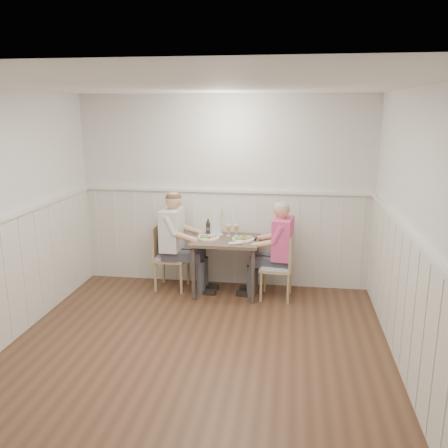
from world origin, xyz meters
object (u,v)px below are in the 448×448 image
beer_bottle (208,228)px  grass_vase (221,222)px  chair_left (168,254)px  man_in_pink (279,257)px  diner_cream (176,249)px  dining_table (226,247)px  chair_right (281,264)px

beer_bottle → grass_vase: 0.19m
chair_left → beer_bottle: size_ratio=4.07×
man_in_pink → beer_bottle: bearing=166.9°
diner_cream → chair_left: bearing=160.9°
dining_table → chair_right: chair_right is taller
man_in_pink → beer_bottle: (-0.97, 0.23, 0.30)m
man_in_pink → diner_cream: 1.39m
chair_left → chair_right: bearing=-5.7°
chair_right → grass_vase: (-0.83, 0.35, 0.44)m
diner_cream → beer_bottle: (0.42, 0.15, 0.27)m
chair_left → man_in_pink: bearing=-4.6°
dining_table → beer_bottle: bearing=146.5°
man_in_pink → grass_vase: bearing=158.6°
beer_bottle → man_in_pink: bearing=-13.1°
grass_vase → dining_table: bearing=-66.8°
beer_bottle → grass_vase: grass_vase is taller
chair_right → man_in_pink: size_ratio=0.65×
chair_right → diner_cream: diner_cream is taller
dining_table → diner_cream: bearing=177.4°
diner_cream → beer_bottle: size_ratio=6.30×
diner_cream → grass_vase: (0.57, 0.24, 0.33)m
man_in_pink → beer_bottle: size_ratio=5.97×
grass_vase → chair_left: bearing=-164.1°
chair_left → grass_vase: grass_vase is taller
man_in_pink → grass_vase: size_ratio=3.79×
chair_right → man_in_pink: 0.10m
man_in_pink → grass_vase: man_in_pink is taller
chair_right → dining_table: bearing=173.7°
chair_left → man_in_pink: man_in_pink is taller
dining_table → grass_vase: 0.39m
chair_left → diner_cream: diner_cream is taller
chair_left → beer_bottle: 0.66m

